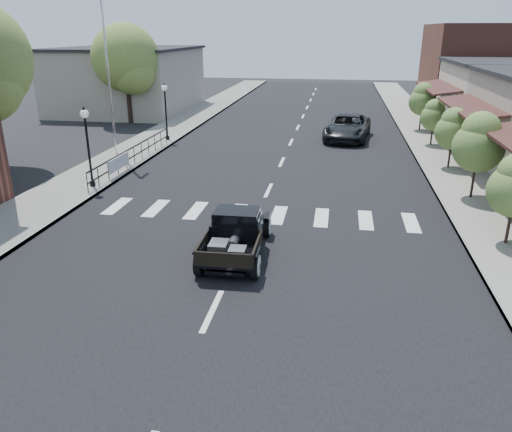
# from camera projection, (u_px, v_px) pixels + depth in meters

# --- Properties ---
(ground) EXTENTS (120.00, 120.00, 0.00)m
(ground) POSITION_uv_depth(u_px,v_px,m) (236.00, 260.00, 15.08)
(ground) COLOR black
(ground) RESTS_ON ground
(road) EXTENTS (14.00, 80.00, 0.02)m
(road) POSITION_uv_depth(u_px,v_px,m) (288.00, 150.00, 28.95)
(road) COLOR black
(road) RESTS_ON ground
(road_markings) EXTENTS (12.00, 60.00, 0.06)m
(road_markings) POSITION_uv_depth(u_px,v_px,m) (277.00, 172.00, 24.33)
(road_markings) COLOR silver
(road_markings) RESTS_ON ground
(sidewalk_left) EXTENTS (3.00, 80.00, 0.15)m
(sidewalk_left) POSITION_uv_depth(u_px,v_px,m) (148.00, 143.00, 30.21)
(sidewalk_left) COLOR gray
(sidewalk_left) RESTS_ON ground
(sidewalk_right) EXTENTS (3.00, 80.00, 0.15)m
(sidewalk_right) POSITION_uv_depth(u_px,v_px,m) (440.00, 154.00, 27.63)
(sidewalk_right) COLOR gray
(sidewalk_right) RESTS_ON ground
(low_building_left) EXTENTS (10.00, 12.00, 5.00)m
(low_building_left) POSITION_uv_depth(u_px,v_px,m) (128.00, 80.00, 42.37)
(low_building_left) COLOR gray
(low_building_left) RESTS_ON ground
(far_building_right) EXTENTS (11.00, 10.00, 7.00)m
(far_building_right) POSITION_uv_depth(u_px,v_px,m) (497.00, 69.00, 41.08)
(far_building_right) COLOR brown
(far_building_right) RESTS_ON ground
(railing) EXTENTS (0.08, 10.00, 1.00)m
(railing) POSITION_uv_depth(u_px,v_px,m) (134.00, 154.00, 25.21)
(railing) COLOR black
(railing) RESTS_ON sidewalk_left
(banner) EXTENTS (0.04, 2.20, 0.60)m
(banner) POSITION_uv_depth(u_px,v_px,m) (119.00, 168.00, 23.42)
(banner) COLOR silver
(banner) RESTS_ON sidewalk_left
(lamp_post_b) EXTENTS (0.36, 0.36, 3.42)m
(lamp_post_b) POSITION_uv_depth(u_px,v_px,m) (88.00, 147.00, 21.13)
(lamp_post_b) COLOR black
(lamp_post_b) RESTS_ON sidewalk_left
(lamp_post_c) EXTENTS (0.36, 0.36, 3.42)m
(lamp_post_c) POSITION_uv_depth(u_px,v_px,m) (166.00, 112.00, 30.38)
(lamp_post_c) COLOR black
(lamp_post_c) RESTS_ON sidewalk_left
(flagpole) EXTENTS (0.12, 0.12, 11.83)m
(flagpole) POSITION_uv_depth(u_px,v_px,m) (105.00, 40.00, 25.45)
(flagpole) COLOR silver
(flagpole) RESTS_ON sidewalk_left
(big_tree_far) EXTENTS (4.81, 4.81, 7.06)m
(big_tree_far) POSITION_uv_depth(u_px,v_px,m) (127.00, 74.00, 36.08)
(big_tree_far) COLOR olive
(big_tree_far) RESTS_ON ground
(small_tree_b) EXTENTS (2.00, 2.00, 3.33)m
(small_tree_b) POSITION_uv_depth(u_px,v_px,m) (477.00, 157.00, 19.70)
(small_tree_b) COLOR #547134
(small_tree_b) RESTS_ON sidewalk_right
(small_tree_c) EXTENTS (1.69, 1.69, 2.82)m
(small_tree_c) POSITION_uv_depth(u_px,v_px,m) (452.00, 139.00, 24.17)
(small_tree_c) COLOR #547134
(small_tree_c) RESTS_ON sidewalk_right
(small_tree_d) EXTENTS (1.53, 1.53, 2.56)m
(small_tree_d) POSITION_uv_depth(u_px,v_px,m) (433.00, 123.00, 29.13)
(small_tree_d) COLOR #547134
(small_tree_d) RESTS_ON sidewalk_right
(small_tree_e) EXTENTS (1.81, 1.81, 3.01)m
(small_tree_e) POSITION_uv_depth(u_px,v_px,m) (422.00, 107.00, 33.44)
(small_tree_e) COLOR #547134
(small_tree_e) RESTS_ON sidewalk_right
(hotrod_pickup) EXTENTS (2.04, 4.21, 1.44)m
(hotrod_pickup) POSITION_uv_depth(u_px,v_px,m) (236.00, 234.00, 15.14)
(hotrod_pickup) COLOR black
(hotrod_pickup) RESTS_ON ground
(second_car) EXTENTS (3.21, 5.79, 1.53)m
(second_car) POSITION_uv_depth(u_px,v_px,m) (348.00, 127.00, 31.42)
(second_car) COLOR black
(second_car) RESTS_ON ground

